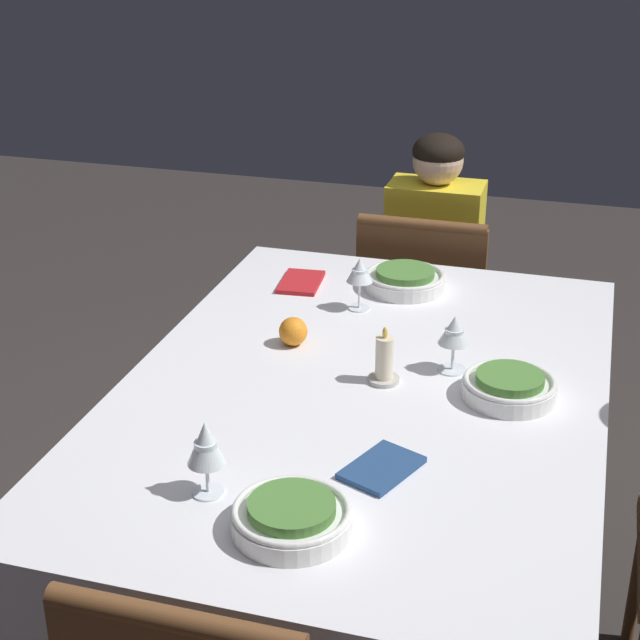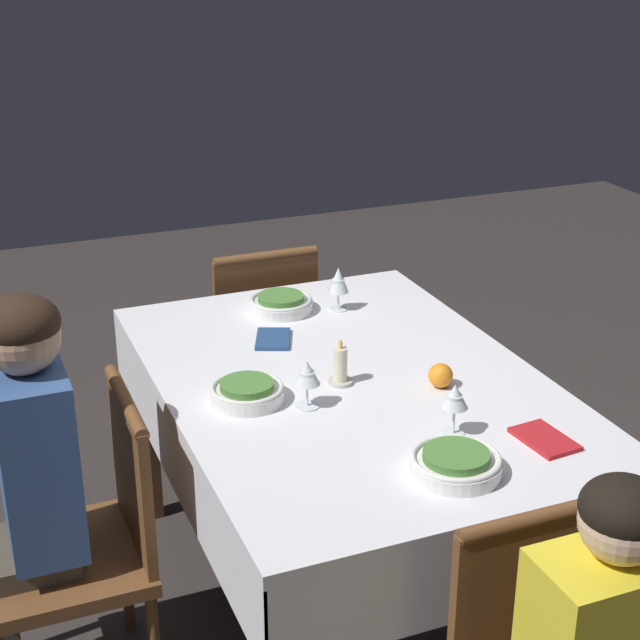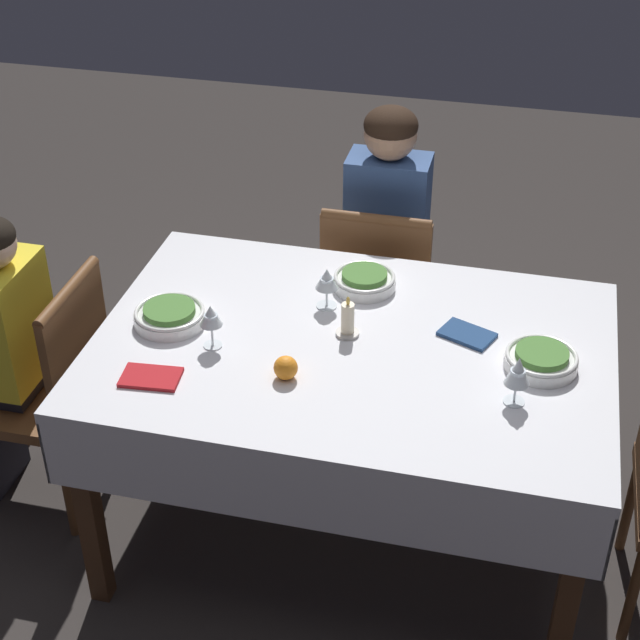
{
  "view_description": "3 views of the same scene",
  "coord_description": "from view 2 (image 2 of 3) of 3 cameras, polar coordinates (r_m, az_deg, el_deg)",
  "views": [
    {
      "loc": [
        1.86,
        0.44,
        1.8
      ],
      "look_at": [
        0.04,
        -0.09,
        0.94
      ],
      "focal_mm": 55.0,
      "sensor_mm": 36.0,
      "label": 1
    },
    {
      "loc": [
        -2.28,
        1.02,
        1.99
      ],
      "look_at": [
        0.03,
        0.08,
        0.95
      ],
      "focal_mm": 55.0,
      "sensor_mm": 36.0,
      "label": 2
    },
    {
      "loc": [
        0.46,
        -2.33,
        2.45
      ],
      "look_at": [
        -0.1,
        -0.01,
        0.85
      ],
      "focal_mm": 55.0,
      "sensor_mm": 36.0,
      "label": 3
    }
  ],
  "objects": [
    {
      "name": "ground_plane",
      "position": [
        3.2,
        1.57,
        -15.98
      ],
      "size": [
        8.0,
        8.0,
        0.0
      ],
      "primitive_type": "plane",
      "color": "#332D2B"
    },
    {
      "name": "dining_table",
      "position": [
        2.82,
        1.71,
        -4.94
      ],
      "size": [
        1.53,
        1.04,
        0.78
      ],
      "color": "silver",
      "rests_on": "ground_plane"
    },
    {
      "name": "chair_north",
      "position": [
        2.71,
        -13.34,
        -12.09
      ],
      "size": [
        0.43,
        0.43,
        0.87
      ],
      "rotation": [
        0.0,
        0.0,
        3.14
      ],
      "color": "brown",
      "rests_on": "ground_plane"
    },
    {
      "name": "chair_east",
      "position": [
        3.78,
        -3.7,
        -1.03
      ],
      "size": [
        0.43,
        0.43,
        0.87
      ],
      "rotation": [
        0.0,
        0.0,
        1.57
      ],
      "color": "brown",
      "rests_on": "ground_plane"
    },
    {
      "name": "person_adult_denim",
      "position": [
        2.6,
        -17.06,
        -9.32
      ],
      "size": [
        0.3,
        0.34,
        1.17
      ],
      "rotation": [
        0.0,
        0.0,
        3.14
      ],
      "color": "#4C4233",
      "rests_on": "ground_plane"
    },
    {
      "name": "bowl_north",
      "position": [
        2.65,
        -4.27,
        -4.18
      ],
      "size": [
        0.2,
        0.2,
        0.06
      ],
      "color": "white",
      "rests_on": "dining_table"
    },
    {
      "name": "wine_glass_north",
      "position": [
        2.58,
        -0.77,
        -3.18
      ],
      "size": [
        0.07,
        0.07,
        0.14
      ],
      "color": "white",
      "rests_on": "dining_table"
    },
    {
      "name": "bowl_west",
      "position": [
        2.34,
        7.91,
        -8.23
      ],
      "size": [
        0.22,
        0.22,
        0.06
      ],
      "color": "white",
      "rests_on": "dining_table"
    },
    {
      "name": "wine_glass_west",
      "position": [
        2.46,
        7.85,
        -4.52
      ],
      "size": [
        0.07,
        0.07,
        0.14
      ],
      "color": "white",
      "rests_on": "dining_table"
    },
    {
      "name": "bowl_east",
      "position": [
        3.23,
        -2.29,
        0.99
      ],
      "size": [
        0.21,
        0.21,
        0.06
      ],
      "color": "white",
      "rests_on": "dining_table"
    },
    {
      "name": "wine_glass_east",
      "position": [
        3.21,
        1.07,
        2.27
      ],
      "size": [
        0.07,
        0.07,
        0.15
      ],
      "color": "white",
      "rests_on": "dining_table"
    },
    {
      "name": "candle_centerpiece",
      "position": [
        2.73,
        1.19,
        -2.82
      ],
      "size": [
        0.07,
        0.07,
        0.13
      ],
      "color": "beige",
      "rests_on": "dining_table"
    },
    {
      "name": "orange_fruit",
      "position": [
        2.73,
        7.03,
        -3.22
      ],
      "size": [
        0.07,
        0.07,
        0.07
      ],
      "primitive_type": "sphere",
      "color": "orange",
      "rests_on": "dining_table"
    },
    {
      "name": "napkin_red_folded",
      "position": [
        3.01,
        -2.76,
        -1.11
      ],
      "size": [
        0.18,
        0.15,
        0.01
      ],
      "rotation": [
        0.0,
        0.0,
        -0.39
      ],
      "color": "navy",
      "rests_on": "dining_table"
    },
    {
      "name": "napkin_spare_side",
      "position": [
        2.52,
        12.94,
        -6.78
      ],
      "size": [
        0.17,
        0.12,
        0.01
      ],
      "rotation": [
        0.0,
        0.0,
        0.09
      ],
      "color": "red",
      "rests_on": "dining_table"
    }
  ]
}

